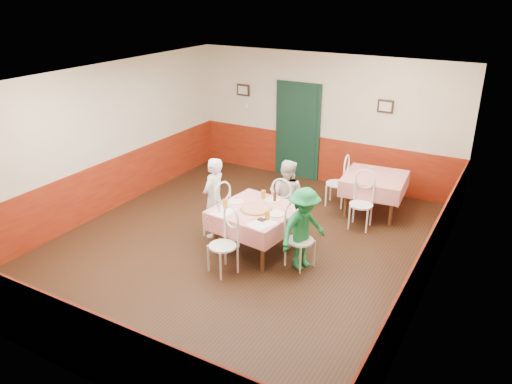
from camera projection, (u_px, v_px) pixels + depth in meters
The scene contains 39 objects.
floor at pixel (241, 246), 8.45m from camera, with size 7.00×7.00×0.00m, color black.
ceiling at pixel (239, 80), 7.36m from camera, with size 7.00×7.00×0.00m, color white.
back_wall at pixel (324, 120), 10.71m from camera, with size 6.00×0.10×2.80m, color beige.
front_wall at pixel (63, 271), 5.10m from camera, with size 6.00×0.10×2.80m, color beige.
left_wall at pixel (102, 141), 9.27m from camera, with size 0.10×7.00×2.80m, color beige.
right_wall at pixel (435, 207), 6.55m from camera, with size 0.10×7.00×2.80m, color beige.
wainscot_back at pixel (322, 159), 11.05m from camera, with size 6.00×0.03×1.00m, color maroon.
wainscot_front at pixel (77, 341), 5.46m from camera, with size 6.00×0.03×1.00m, color maroon.
wainscot_left at pixel (108, 186), 9.61m from camera, with size 0.03×7.00×1.00m, color maroon.
wainscot_right at pixel (425, 266), 6.90m from camera, with size 0.03×7.00×1.00m, color maroon.
door at pixel (298, 132), 11.08m from camera, with size 0.96×0.06×2.10m, color black.
picture_left at pixel (243, 90), 11.41m from camera, with size 0.32×0.03×0.26m, color black.
picture_right at pixel (385, 106), 9.91m from camera, with size 0.32×0.03×0.26m, color black.
thermostat at pixel (247, 106), 11.50m from camera, with size 0.10×0.03×0.10m, color white.
main_table at pixel (256, 230), 8.19m from camera, with size 1.22×1.22×0.77m, color red.
second_table at pixel (373, 194), 9.55m from camera, with size 1.12×1.12×0.77m, color red.
chair_left at pixel (217, 213), 8.62m from camera, with size 0.42×0.42×0.90m, color white, non-canonical shape.
chair_right at pixel (300, 240), 7.69m from camera, with size 0.42×0.42×0.90m, color white, non-canonical shape.
chair_far at pixel (285, 208), 8.79m from camera, with size 0.42×0.42×0.90m, color white, non-canonical shape.
chair_near at pixel (223, 246), 7.53m from camera, with size 0.42×0.42×0.90m, color white, non-canonical shape.
chair_second_a at pixel (337, 184), 9.86m from camera, with size 0.42×0.42×0.90m, color white, non-canonical shape.
chair_second_b at pixel (361, 205), 8.92m from camera, with size 0.42×0.42×0.90m, color white, non-canonical shape.
pizza at pixel (256, 209), 7.99m from camera, with size 0.48×0.48×0.03m, color #B74723.
plate_left at pixel (236, 202), 8.27m from camera, with size 0.25×0.25×0.01m, color white.
plate_right at pixel (277, 214), 7.83m from camera, with size 0.25×0.25×0.01m, color white.
plate_far at pixel (272, 200), 8.33m from camera, with size 0.25×0.25×0.01m, color white.
glass_a at pixel (225, 204), 8.04m from camera, with size 0.08×0.08×0.14m, color #BF7219.
glass_b at pixel (267, 215), 7.65m from camera, with size 0.07×0.07×0.14m, color #BF7219.
glass_c at pixel (263, 195), 8.38m from camera, with size 0.08×0.08×0.15m, color #BF7219.
beer_bottle at pixel (275, 196), 8.25m from camera, with size 0.05×0.05×0.19m, color #381C0A.
shaker_a at pixel (219, 209), 7.91m from camera, with size 0.04×0.04×0.09m, color silver.
shaker_b at pixel (219, 210), 7.88m from camera, with size 0.04×0.04×0.09m, color silver.
shaker_c at pixel (218, 206), 8.01m from camera, with size 0.04×0.04×0.09m, color #B23319.
menu_left at pixel (223, 211), 7.93m from camera, with size 0.30×0.40×0.00m, color white.
menu_right at pixel (262, 224), 7.53m from camera, with size 0.30×0.40×0.00m, color white.
wallet at pixel (261, 220), 7.64m from camera, with size 0.11×0.09×0.02m, color black.
diner_left at pixel (214, 198), 8.55m from camera, with size 0.52×0.34×1.43m, color gray.
diner_far at pixel (286, 196), 8.74m from camera, with size 0.65×0.51×1.34m, color gray.
diner_right at pixel (304, 229), 7.58m from camera, with size 0.86×0.49×1.33m, color gray.
Camera 1 is at (3.88, -6.34, 4.13)m, focal length 35.00 mm.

